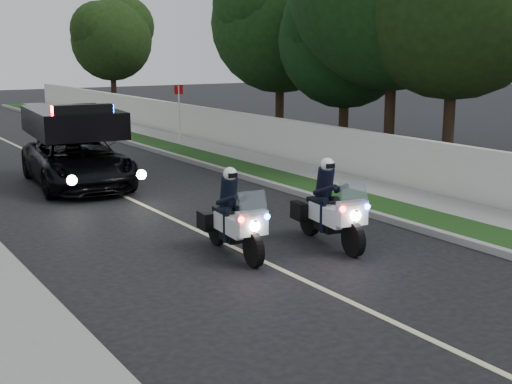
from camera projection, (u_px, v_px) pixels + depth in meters
ground at (284, 271)px, 12.54m from camera, size 120.00×120.00×0.00m
curb_right at (214, 168)px, 22.94m from camera, size 0.20×60.00×0.15m
grass_verge at (232, 166)px, 23.31m from camera, size 1.20×60.00×0.16m
sidewalk_right at (265, 162)px, 23.99m from camera, size 1.40×60.00×0.16m
property_wall at (289, 141)px, 24.38m from camera, size 0.22×60.00×1.50m
lane_marking at (95, 182)px, 20.81m from camera, size 0.12×50.00×0.01m
police_moto_left at (234, 255)px, 13.53m from camera, size 0.89×2.08×1.72m
police_moto_right at (329, 245)px, 14.22m from camera, size 1.02×2.19×1.79m
police_suv at (79, 186)px, 20.29m from camera, size 3.02×5.60×2.62m
sign_post at (180, 144)px, 29.28m from camera, size 0.40×0.40×2.54m
tree_right_a at (446, 173)px, 22.46m from camera, size 7.05×7.05×10.85m
tree_right_b at (388, 165)px, 23.96m from camera, size 9.07×9.07×11.74m
tree_right_c at (343, 155)px, 26.10m from camera, size 4.92×4.92×8.20m
tree_right_d at (279, 142)px, 29.83m from camera, size 6.69×6.69×9.68m
tree_right_e at (115, 109)px, 45.61m from camera, size 5.84×5.84×8.62m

